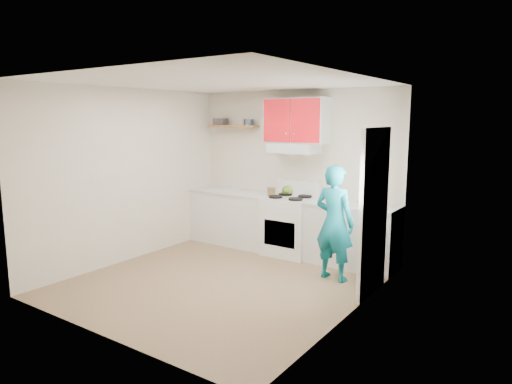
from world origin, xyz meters
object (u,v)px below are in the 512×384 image
Objects in this scene: crock at (271,192)px; kettle at (287,190)px; stove at (290,226)px; tin at (249,122)px; person at (334,223)px.

kettle is at bearing 46.85° from crock.
crock is at bearing -156.79° from kettle.
tin is at bearing 169.12° from stove.
tin is 1.33m from kettle.
kettle is at bearing -27.96° from person.
stove is at bearing 2.04° from crock.
tin reaches higher than person.
stove is 0.62m from crock.
person is (1.07, -0.66, 0.32)m from stove.
crock is (-0.35, -0.01, 0.52)m from stove.
person is (1.99, -0.84, -1.31)m from tin.
kettle is 1.51m from person.
kettle reaches higher than stove.
tin is 1.27m from crock.
tin reaches higher than stove.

